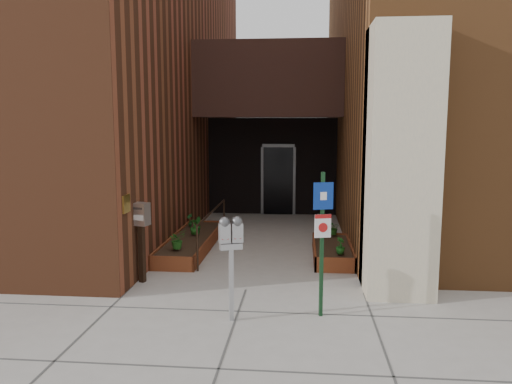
# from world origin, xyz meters

# --- Properties ---
(ground) EXTENTS (80.00, 80.00, 0.00)m
(ground) POSITION_xyz_m (0.00, 0.00, 0.00)
(ground) COLOR #9E9991
(ground) RESTS_ON ground
(architecture) EXTENTS (20.00, 14.60, 10.00)m
(architecture) POSITION_xyz_m (-0.18, 6.89, 4.98)
(architecture) COLOR brown
(architecture) RESTS_ON ground
(planter_left) EXTENTS (0.90, 3.60, 0.30)m
(planter_left) POSITION_xyz_m (-1.55, 2.70, 0.13)
(planter_left) COLOR brown
(planter_left) RESTS_ON ground
(planter_right) EXTENTS (0.80, 2.20, 0.30)m
(planter_right) POSITION_xyz_m (1.60, 2.20, 0.13)
(planter_right) COLOR brown
(planter_right) RESTS_ON ground
(handrail) EXTENTS (0.04, 3.34, 0.90)m
(handrail) POSITION_xyz_m (-1.05, 2.65, 0.75)
(handrail) COLOR black
(handrail) RESTS_ON ground
(parking_meter) EXTENTS (0.36, 0.23, 1.54)m
(parking_meter) POSITION_xyz_m (-0.05, -1.35, 1.19)
(parking_meter) COLOR #A9AAAC
(parking_meter) RESTS_ON ground
(sign_post) EXTENTS (0.29, 0.11, 2.15)m
(sign_post) POSITION_xyz_m (1.24, -1.07, 1.32)
(sign_post) COLOR #13351A
(sign_post) RESTS_ON ground
(payment_dropbox) EXTENTS (0.33, 0.28, 1.45)m
(payment_dropbox) POSITION_xyz_m (-1.90, 0.25, 1.04)
(payment_dropbox) COLOR black
(payment_dropbox) RESTS_ON ground
(shrub_left_a) EXTENTS (0.48, 0.48, 0.38)m
(shrub_left_a) POSITION_xyz_m (-1.58, 1.52, 0.49)
(shrub_left_a) COLOR #225F1B
(shrub_left_a) RESTS_ON planter_left
(shrub_left_b) EXTENTS (0.25, 0.25, 0.39)m
(shrub_left_b) POSITION_xyz_m (-1.47, 2.94, 0.49)
(shrub_left_b) COLOR #18561A
(shrub_left_b) RESTS_ON planter_left
(shrub_left_c) EXTENTS (0.24, 0.24, 0.36)m
(shrub_left_c) POSITION_xyz_m (-1.52, 2.87, 0.48)
(shrub_left_c) COLOR #1F5F1B
(shrub_left_c) RESTS_ON planter_left
(shrub_left_d) EXTENTS (0.24, 0.24, 0.32)m
(shrub_left_d) POSITION_xyz_m (-1.81, 3.71, 0.46)
(shrub_left_d) COLOR #18561E
(shrub_left_d) RESTS_ON planter_left
(shrub_right_a) EXTENTS (0.26, 0.26, 0.33)m
(shrub_right_a) POSITION_xyz_m (1.71, 1.42, 0.46)
(shrub_right_a) COLOR #1A5919
(shrub_right_a) RESTS_ON planter_right
(shrub_right_b) EXTENTS (0.21, 0.21, 0.30)m
(shrub_right_b) POSITION_xyz_m (1.35, 2.80, 0.45)
(shrub_right_b) COLOR #175219
(shrub_right_b) RESTS_ON planter_right
(shrub_right_c) EXTENTS (0.36, 0.36, 0.33)m
(shrub_right_c) POSITION_xyz_m (1.67, 3.10, 0.46)
(shrub_right_c) COLOR #1E5418
(shrub_right_c) RESTS_ON planter_right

